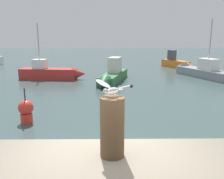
# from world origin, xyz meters

# --- Properties ---
(mooring_post) EXTENTS (0.34, 0.34, 0.86)m
(mooring_post) POSITION_xyz_m (0.09, -0.55, 1.97)
(mooring_post) COLOR #4C3823
(mooring_post) RESTS_ON harbor_quay
(seagull) EXTENTS (0.56, 0.53, 0.22)m
(seagull) POSITION_xyz_m (0.09, -0.55, 2.52)
(seagull) COLOR tan
(seagull) RESTS_ON mooring_post
(boat_red) EXTENTS (5.01, 1.52, 4.13)m
(boat_red) POSITION_xyz_m (-4.17, 13.97, 0.49)
(boat_red) COLOR #B72D28
(boat_red) RESTS_ON ground_plane
(boat_grey) EXTENTS (3.47, 5.98, 4.66)m
(boat_grey) POSITION_xyz_m (7.24, 15.29, 0.45)
(boat_grey) COLOR gray
(boat_grey) RESTS_ON ground_plane
(boat_orange) EXTENTS (2.59, 3.82, 1.73)m
(boat_orange) POSITION_xyz_m (6.97, 20.40, 0.49)
(boat_orange) COLOR orange
(boat_orange) RESTS_ON ground_plane
(boat_green) EXTENTS (2.43, 5.63, 1.84)m
(boat_green) POSITION_xyz_m (0.26, 12.72, 0.49)
(boat_green) COLOR #2D6B3D
(boat_green) RESTS_ON ground_plane
(channel_buoy) EXTENTS (0.56, 0.56, 1.33)m
(channel_buoy) POSITION_xyz_m (-3.08, 4.86, 0.48)
(channel_buoy) COLOR red
(channel_buoy) RESTS_ON ground_plane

